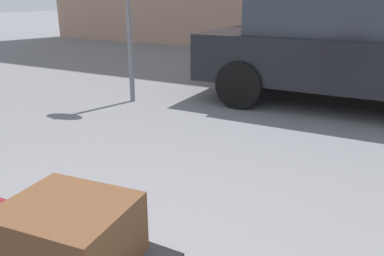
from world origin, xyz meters
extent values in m
cube|color=#51331E|center=(0.21, -0.02, 0.73)|extent=(0.43, 0.38, 0.22)
cube|color=black|center=(0.61, 4.90, 0.64)|extent=(4.32, 1.85, 0.64)
cube|color=#2D333D|center=(0.36, 4.90, 1.19)|extent=(2.43, 1.61, 0.46)
cylinder|color=black|center=(-0.82, 5.74, 0.32)|extent=(0.64, 0.23, 0.64)
cylinder|color=black|center=(-0.80, 4.04, 0.32)|extent=(0.64, 0.23, 0.64)
cylinder|color=slate|center=(-2.30, 3.63, 1.25)|extent=(0.07, 0.07, 2.50)
camera|label=1|loc=(1.08, -0.79, 1.47)|focal=36.36mm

